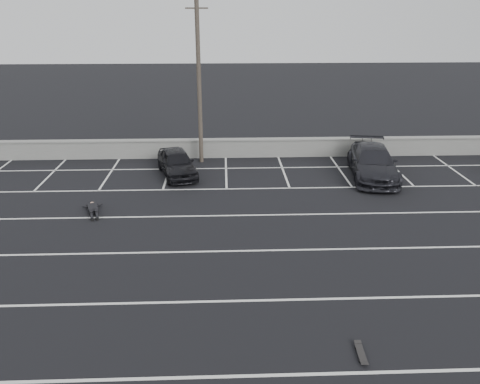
{
  "coord_description": "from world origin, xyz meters",
  "views": [
    {
      "loc": [
        -2.12,
        -11.55,
        8.1
      ],
      "look_at": [
        -1.47,
        6.11,
        1.0
      ],
      "focal_mm": 35.0,
      "sensor_mm": 36.0,
      "label": 1
    }
  ],
  "objects_px": {
    "car_right": "(373,162)",
    "person": "(93,206)",
    "trash_bin": "(372,151)",
    "utility_pole": "(199,83)",
    "skateboard": "(361,353)",
    "car_left": "(177,163)"
  },
  "relations": [
    {
      "from": "car_right",
      "to": "person",
      "type": "bearing_deg",
      "value": -156.12
    },
    {
      "from": "trash_bin",
      "to": "utility_pole",
      "type": "bearing_deg",
      "value": 179.67
    },
    {
      "from": "trash_bin",
      "to": "skateboard",
      "type": "bearing_deg",
      "value": -107.53
    },
    {
      "from": "car_right",
      "to": "skateboard",
      "type": "height_order",
      "value": "car_right"
    },
    {
      "from": "trash_bin",
      "to": "skateboard",
      "type": "xyz_separation_m",
      "value": [
        -4.91,
        -15.55,
        -0.43
      ]
    },
    {
      "from": "car_right",
      "to": "trash_bin",
      "type": "distance_m",
      "value": 2.81
    },
    {
      "from": "car_right",
      "to": "utility_pole",
      "type": "height_order",
      "value": "utility_pole"
    },
    {
      "from": "car_right",
      "to": "skateboard",
      "type": "xyz_separation_m",
      "value": [
        -4.14,
        -12.86,
        -0.69
      ]
    },
    {
      "from": "person",
      "to": "car_left",
      "type": "bearing_deg",
      "value": 35.73
    },
    {
      "from": "utility_pole",
      "to": "person",
      "type": "height_order",
      "value": "utility_pole"
    },
    {
      "from": "utility_pole",
      "to": "trash_bin",
      "type": "distance_m",
      "value": 10.21
    },
    {
      "from": "car_right",
      "to": "person",
      "type": "relative_size",
      "value": 2.28
    },
    {
      "from": "car_right",
      "to": "skateboard",
      "type": "distance_m",
      "value": 13.53
    },
    {
      "from": "car_left",
      "to": "utility_pole",
      "type": "xyz_separation_m",
      "value": [
        1.15,
        2.13,
        3.64
      ]
    },
    {
      "from": "car_left",
      "to": "person",
      "type": "distance_m",
      "value": 5.4
    },
    {
      "from": "trash_bin",
      "to": "car_right",
      "type": "bearing_deg",
      "value": -106.08
    },
    {
      "from": "skateboard",
      "to": "utility_pole",
      "type": "bearing_deg",
      "value": 109.47
    },
    {
      "from": "car_left",
      "to": "person",
      "type": "xyz_separation_m",
      "value": [
        -3.18,
        -4.34,
        -0.45
      ]
    },
    {
      "from": "car_right",
      "to": "trash_bin",
      "type": "relative_size",
      "value": 5.29
    },
    {
      "from": "car_left",
      "to": "skateboard",
      "type": "distance_m",
      "value": 14.65
    },
    {
      "from": "car_right",
      "to": "trash_bin",
      "type": "bearing_deg",
      "value": 81.82
    },
    {
      "from": "skateboard",
      "to": "trash_bin",
      "type": "bearing_deg",
      "value": 75.63
    }
  ]
}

